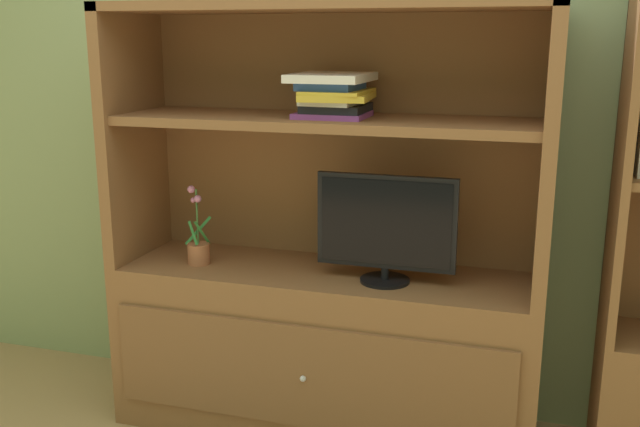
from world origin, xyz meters
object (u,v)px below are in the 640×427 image
Objects in this scene: tv_monitor at (386,227)px; magazine_stack at (334,94)px; media_console at (324,306)px; potted_plant at (198,248)px.

tv_monitor is 0.54m from magazine_stack.
magazine_stack is (0.04, -0.01, 0.86)m from media_console.
media_console is at bearing 172.14° from magazine_stack.
tv_monitor is at bearing -14.31° from media_console.
media_console is at bearing 165.69° from tv_monitor.
media_console reaches higher than tv_monitor.
magazine_stack is (0.57, 0.06, 0.64)m from potted_plant.
potted_plant is at bearing -172.51° from media_console.
media_console is 3.25× the size of tv_monitor.
media_console is 5.04× the size of magazine_stack.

